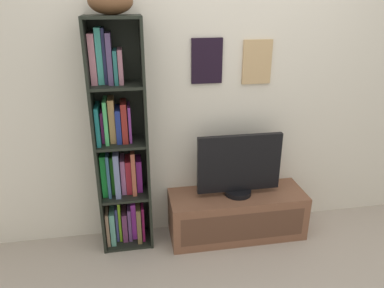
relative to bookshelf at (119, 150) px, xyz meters
The scene contains 5 objects.
back_wall 0.89m from the bookshelf, 10.70° to the left, with size 4.80×0.08×2.59m.
bookshelf is the anchor object (origin of this frame).
football 1.06m from the bookshelf, 56.95° to the right, with size 0.29×0.17×0.17m, color brown.
tv_stand 1.12m from the bookshelf, ahead, with size 1.12×0.40×0.39m.
television 0.95m from the bookshelf, ahead, with size 0.68×0.22×0.52m.
Camera 1 is at (-0.63, -1.61, 1.89)m, focal length 33.91 mm.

